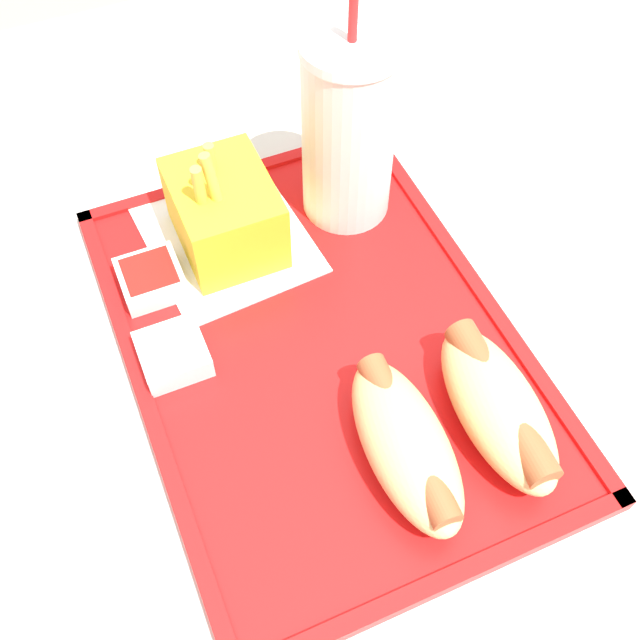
{
  "coord_description": "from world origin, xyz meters",
  "views": [
    {
      "loc": [
        0.27,
        -0.17,
        1.27
      ],
      "look_at": [
        -0.02,
        -0.04,
        0.81
      ],
      "focal_mm": 42.0,
      "sensor_mm": 36.0,
      "label": 1
    }
  ],
  "objects_px": {
    "sauce_cup_mayo": "(173,354)",
    "sauce_cup_ketchup": "(151,278)",
    "hot_dog_near": "(406,443)",
    "fries_carton": "(225,214)",
    "soda_cup": "(348,131)",
    "hot_dog_far": "(498,406)"
  },
  "relations": [
    {
      "from": "fries_carton",
      "to": "sauce_cup_mayo",
      "type": "relative_size",
      "value": 2.25
    },
    {
      "from": "hot_dog_far",
      "to": "sauce_cup_mayo",
      "type": "relative_size",
      "value": 2.83
    },
    {
      "from": "soda_cup",
      "to": "hot_dog_far",
      "type": "distance_m",
      "value": 0.25
    },
    {
      "from": "fries_carton",
      "to": "hot_dog_far",
      "type": "bearing_deg",
      "value": 26.3
    },
    {
      "from": "sauce_cup_mayo",
      "to": "sauce_cup_ketchup",
      "type": "bearing_deg",
      "value": 176.57
    },
    {
      "from": "hot_dog_near",
      "to": "fries_carton",
      "type": "bearing_deg",
      "value": -169.06
    },
    {
      "from": "hot_dog_far",
      "to": "sauce_cup_mayo",
      "type": "xyz_separation_m",
      "value": [
        -0.14,
        -0.2,
        -0.02
      ]
    },
    {
      "from": "hot_dog_near",
      "to": "fries_carton",
      "type": "relative_size",
      "value": 1.25
    },
    {
      "from": "soda_cup",
      "to": "sauce_cup_ketchup",
      "type": "distance_m",
      "value": 0.2
    },
    {
      "from": "sauce_cup_mayo",
      "to": "sauce_cup_ketchup",
      "type": "distance_m",
      "value": 0.08
    },
    {
      "from": "hot_dog_far",
      "to": "sauce_cup_ketchup",
      "type": "height_order",
      "value": "hot_dog_far"
    },
    {
      "from": "fries_carton",
      "to": "sauce_cup_mayo",
      "type": "bearing_deg",
      "value": -38.45
    },
    {
      "from": "soda_cup",
      "to": "sauce_cup_mayo",
      "type": "height_order",
      "value": "soda_cup"
    },
    {
      "from": "soda_cup",
      "to": "hot_dog_near",
      "type": "bearing_deg",
      "value": -15.05
    },
    {
      "from": "sauce_cup_mayo",
      "to": "hot_dog_far",
      "type": "bearing_deg",
      "value": 54.16
    },
    {
      "from": "soda_cup",
      "to": "hot_dog_near",
      "type": "height_order",
      "value": "soda_cup"
    },
    {
      "from": "sauce_cup_ketchup",
      "to": "hot_dog_far",
      "type": "bearing_deg",
      "value": 41.26
    },
    {
      "from": "hot_dog_near",
      "to": "hot_dog_far",
      "type": "bearing_deg",
      "value": 90.0
    },
    {
      "from": "soda_cup",
      "to": "hot_dog_near",
      "type": "relative_size",
      "value": 1.44
    },
    {
      "from": "soda_cup",
      "to": "fries_carton",
      "type": "xyz_separation_m",
      "value": [
        0.0,
        -0.11,
        -0.05
      ]
    },
    {
      "from": "hot_dog_far",
      "to": "sauce_cup_ketchup",
      "type": "bearing_deg",
      "value": -138.74
    },
    {
      "from": "hot_dog_far",
      "to": "fries_carton",
      "type": "xyz_separation_m",
      "value": [
        -0.24,
        -0.12,
        0.01
      ]
    }
  ]
}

